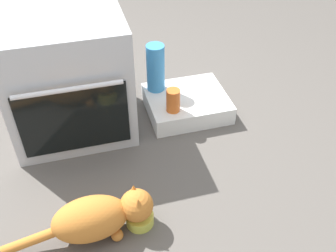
{
  "coord_description": "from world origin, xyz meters",
  "views": [
    {
      "loc": [
        0.09,
        -1.45,
        1.5
      ],
      "look_at": [
        0.48,
        -0.02,
        0.25
      ],
      "focal_mm": 41.27,
      "sensor_mm": 36.0,
      "label": 1
    }
  ],
  "objects_px": {
    "oven": "(68,76)",
    "sauce_jar": "(173,100)",
    "food_bowl": "(140,218)",
    "cat": "(99,217)",
    "water_bottle": "(156,68)",
    "pantry_cabinet": "(187,103)"
  },
  "relations": [
    {
      "from": "food_bowl",
      "to": "water_bottle",
      "type": "relative_size",
      "value": 0.43
    },
    {
      "from": "pantry_cabinet",
      "to": "cat",
      "type": "xyz_separation_m",
      "value": [
        -0.64,
        -0.76,
        0.06
      ]
    },
    {
      "from": "water_bottle",
      "to": "oven",
      "type": "bearing_deg",
      "value": -170.86
    },
    {
      "from": "cat",
      "to": "sauce_jar",
      "type": "relative_size",
      "value": 5.04
    },
    {
      "from": "pantry_cabinet",
      "to": "water_bottle",
      "type": "relative_size",
      "value": 1.62
    },
    {
      "from": "oven",
      "to": "food_bowl",
      "type": "bearing_deg",
      "value": -74.75
    },
    {
      "from": "oven",
      "to": "sauce_jar",
      "type": "distance_m",
      "value": 0.6
    },
    {
      "from": "sauce_jar",
      "to": "water_bottle",
      "type": "relative_size",
      "value": 0.47
    },
    {
      "from": "food_bowl",
      "to": "cat",
      "type": "height_order",
      "value": "cat"
    },
    {
      "from": "oven",
      "to": "sauce_jar",
      "type": "relative_size",
      "value": 4.92
    },
    {
      "from": "oven",
      "to": "cat",
      "type": "bearing_deg",
      "value": -87.35
    },
    {
      "from": "food_bowl",
      "to": "cat",
      "type": "relative_size",
      "value": 0.18
    },
    {
      "from": "pantry_cabinet",
      "to": "water_bottle",
      "type": "bearing_deg",
      "value": 141.99
    },
    {
      "from": "oven",
      "to": "sauce_jar",
      "type": "xyz_separation_m",
      "value": [
        0.56,
        -0.16,
        -0.16
      ]
    },
    {
      "from": "oven",
      "to": "pantry_cabinet",
      "type": "height_order",
      "value": "oven"
    },
    {
      "from": "pantry_cabinet",
      "to": "food_bowl",
      "type": "height_order",
      "value": "pantry_cabinet"
    },
    {
      "from": "oven",
      "to": "water_bottle",
      "type": "distance_m",
      "value": 0.53
    },
    {
      "from": "pantry_cabinet",
      "to": "cat",
      "type": "distance_m",
      "value": 1.0
    },
    {
      "from": "water_bottle",
      "to": "food_bowl",
      "type": "bearing_deg",
      "value": -108.67
    },
    {
      "from": "water_bottle",
      "to": "cat",
      "type": "bearing_deg",
      "value": -118.31
    },
    {
      "from": "food_bowl",
      "to": "water_bottle",
      "type": "xyz_separation_m",
      "value": [
        0.3,
        0.88,
        0.23
      ]
    },
    {
      "from": "oven",
      "to": "water_bottle",
      "type": "xyz_separation_m",
      "value": [
        0.52,
        0.08,
        -0.08
      ]
    }
  ]
}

